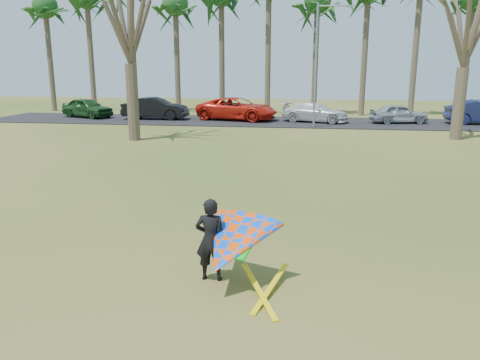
# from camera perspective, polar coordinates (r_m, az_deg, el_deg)

# --- Properties ---
(ground) EXTENTS (100.00, 100.00, 0.00)m
(ground) POSITION_cam_1_polar(r_m,az_deg,el_deg) (10.94, -1.59, -8.07)
(ground) COLOR #274D10
(ground) RESTS_ON ground
(parking_strip) EXTENTS (46.00, 7.00, 0.06)m
(parking_strip) POSITION_cam_1_polar(r_m,az_deg,el_deg) (35.28, 5.67, 7.08)
(parking_strip) COLOR black
(parking_strip) RESTS_ON ground
(palm_0) EXTENTS (4.84, 4.84, 10.84)m
(palm_0) POSITION_cam_1_polar(r_m,az_deg,el_deg) (47.69, -22.66, 18.85)
(palm_0) COLOR brown
(palm_0) RESTS_ON ground
(palm_3) EXTENTS (4.84, 4.84, 10.84)m
(palm_3) POSITION_cam_1_polar(r_m,az_deg,el_deg) (42.97, -7.89, 20.41)
(palm_3) COLOR #4B3D2D
(palm_3) RESTS_ON ground
(palm_6) EXTENTS (4.84, 4.84, 10.84)m
(palm_6) POSITION_cam_1_polar(r_m,az_deg,el_deg) (41.32, 9.43, 20.63)
(palm_6) COLOR #49382B
(palm_6) RESTS_ON ground
(bare_tree_left) EXTENTS (6.60, 6.60, 9.70)m
(bare_tree_left) POSITION_cam_1_polar(r_m,az_deg,el_deg) (27.01, -13.52, 19.42)
(bare_tree_left) COLOR #46362A
(bare_tree_left) RESTS_ON ground
(bare_tree_right) EXTENTS (6.27, 6.27, 9.21)m
(bare_tree_right) POSITION_cam_1_polar(r_m,az_deg,el_deg) (29.28, 26.09, 17.29)
(bare_tree_right) COLOR #4D3E2E
(bare_tree_right) RESTS_ON ground
(streetlight) EXTENTS (2.28, 0.18, 8.00)m
(streetlight) POSITION_cam_1_polar(r_m,az_deg,el_deg) (32.00, 9.54, 14.25)
(streetlight) COLOR gray
(streetlight) RESTS_ON ground
(car_0) EXTENTS (4.87, 3.46, 1.54)m
(car_0) POSITION_cam_1_polar(r_m,az_deg,el_deg) (39.80, -18.13, 8.38)
(car_0) COLOR #1B451B
(car_0) RESTS_ON parking_strip
(car_1) EXTENTS (5.05, 1.79, 1.66)m
(car_1) POSITION_cam_1_polar(r_m,az_deg,el_deg) (37.16, -10.28, 8.60)
(car_1) COLOR black
(car_1) RESTS_ON parking_strip
(car_2) EXTENTS (6.60, 4.19, 1.70)m
(car_2) POSITION_cam_1_polar(r_m,az_deg,el_deg) (35.99, -0.35, 8.68)
(car_2) COLOR red
(car_2) RESTS_ON parking_strip
(car_3) EXTENTS (5.22, 3.23, 1.41)m
(car_3) POSITION_cam_1_polar(r_m,az_deg,el_deg) (35.13, 9.13, 8.15)
(car_3) COLOR silver
(car_3) RESTS_ON parking_strip
(car_4) EXTENTS (4.29, 2.44, 1.37)m
(car_4) POSITION_cam_1_polar(r_m,az_deg,el_deg) (35.84, 18.80, 7.68)
(car_4) COLOR #9BA1A8
(car_4) RESTS_ON parking_strip
(kite_flyer) EXTENTS (2.13, 2.39, 2.02)m
(kite_flyer) POSITION_cam_1_polar(r_m,az_deg,el_deg) (8.77, -1.28, -7.80)
(kite_flyer) COLOR black
(kite_flyer) RESTS_ON ground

